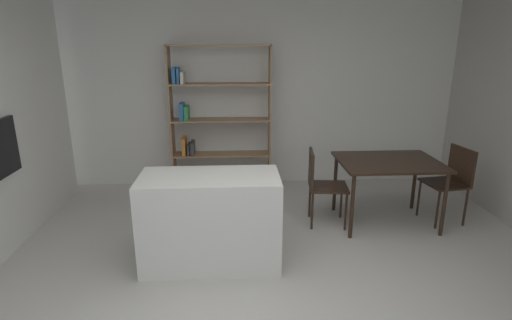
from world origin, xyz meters
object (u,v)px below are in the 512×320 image
dining_chair_island_side (320,181)px  dining_chair_window_side (452,177)px  kitchen_island (211,220)px  built_in_oven (0,148)px  dining_table (388,167)px  open_bookshelf (212,122)px

dining_chair_island_side → dining_chair_window_side: (1.58, 0.00, 0.02)m
kitchen_island → built_in_oven: bearing=170.3°
kitchen_island → dining_chair_window_side: bearing=16.2°
built_in_oven → dining_chair_island_side: 3.35m
built_in_oven → dining_table: size_ratio=0.49×
open_bookshelf → dining_chair_island_side: size_ratio=2.30×
built_in_oven → dining_table: 4.10m
kitchen_island → open_bookshelf: open_bookshelf is taller
dining_table → dining_chair_window_side: size_ratio=1.27×
kitchen_island → open_bookshelf: 2.13m
open_bookshelf → dining_chair_window_side: size_ratio=2.26×
built_in_oven → open_bookshelf: bearing=41.1°
dining_table → dining_chair_window_side: bearing=1.0°
dining_chair_window_side → kitchen_island: bearing=-82.3°
built_in_oven → dining_chair_island_side: bearing=8.1°
kitchen_island → dining_chair_window_side: (2.81, 0.82, 0.10)m
built_in_oven → dining_chair_window_side: 4.90m
built_in_oven → kitchen_island: size_ratio=0.43×
dining_chair_window_side → built_in_oven: bearing=-93.1°
built_in_oven → dining_chair_window_side: built_in_oven is taller
kitchen_island → open_bookshelf: bearing=92.1°
dining_table → kitchen_island: bearing=-158.3°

